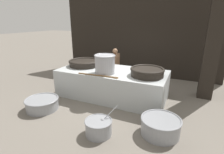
{
  "coord_description": "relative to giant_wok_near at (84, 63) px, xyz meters",
  "views": [
    {
      "loc": [
        2.32,
        -5.13,
        2.55
      ],
      "look_at": [
        0.0,
        0.0,
        0.69
      ],
      "focal_mm": 28.0,
      "sensor_mm": 36.0,
      "label": 1
    }
  ],
  "objects": [
    {
      "name": "ground_plane",
      "position": [
        1.18,
        -0.15,
        -1.04
      ],
      "size": [
        60.0,
        60.0,
        0.0
      ],
      "primitive_type": "plane",
      "color": "slate"
    },
    {
      "name": "back_wall",
      "position": [
        1.18,
        2.79,
        0.98
      ],
      "size": [
        7.39,
        0.24,
        4.04
      ],
      "primitive_type": "cube",
      "color": "black",
      "rests_on": "ground_plane"
    },
    {
      "name": "support_pillar",
      "position": [
        4.12,
        1.09,
        0.98
      ],
      "size": [
        0.45,
        0.45,
        4.04
      ],
      "primitive_type": "cube",
      "color": "black",
      "rests_on": "ground_plane"
    },
    {
      "name": "hearth_platform",
      "position": [
        1.18,
        -0.15,
        -0.58
      ],
      "size": [
        3.62,
        1.66,
        0.93
      ],
      "color": "#B2B7B7",
      "rests_on": "ground_plane"
    },
    {
      "name": "giant_wok_near",
      "position": [
        0.0,
        0.0,
        0.0
      ],
      "size": [
        1.13,
        1.13,
        0.22
      ],
      "color": "black",
      "rests_on": "hearth_platform"
    },
    {
      "name": "giant_wok_far",
      "position": [
        2.39,
        -0.25,
        0.02
      ],
      "size": [
        1.03,
        1.03,
        0.25
      ],
      "color": "black",
      "rests_on": "hearth_platform"
    },
    {
      "name": "stock_pot",
      "position": [
        1.11,
        -0.52,
        0.19
      ],
      "size": [
        0.67,
        0.67,
        0.59
      ],
      "color": "#9E9EA3",
      "rests_on": "hearth_platform"
    },
    {
      "name": "stirring_paddle",
      "position": [
        1.09,
        -0.88,
        -0.1
      ],
      "size": [
        1.31,
        0.15,
        0.04
      ],
      "rotation": [
        0.0,
        0.0,
        0.06
      ],
      "color": "brown",
      "rests_on": "hearth_platform"
    },
    {
      "name": "cook",
      "position": [
        0.79,
        0.99,
        -0.24
      ],
      "size": [
        0.42,
        0.59,
        1.48
      ],
      "rotation": [
        0.0,
        0.0,
        2.89
      ],
      "color": "brown",
      "rests_on": "ground_plane"
    },
    {
      "name": "prep_bowl_vegetables",
      "position": [
        1.79,
        -2.26,
        -0.84
      ],
      "size": [
        0.64,
        0.74,
        0.62
      ],
      "color": "gray",
      "rests_on": "ground_plane"
    },
    {
      "name": "prep_bowl_meat",
      "position": [
        -0.31,
        -1.88,
        -0.86
      ],
      "size": [
        0.97,
        0.97,
        0.34
      ],
      "color": "gray",
      "rests_on": "ground_plane"
    },
    {
      "name": "prep_bowl_extra",
      "position": [
        3.09,
        -1.66,
        -0.82
      ],
      "size": [
        0.93,
        0.93,
        0.41
      ],
      "color": "gray",
      "rests_on": "ground_plane"
    }
  ]
}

